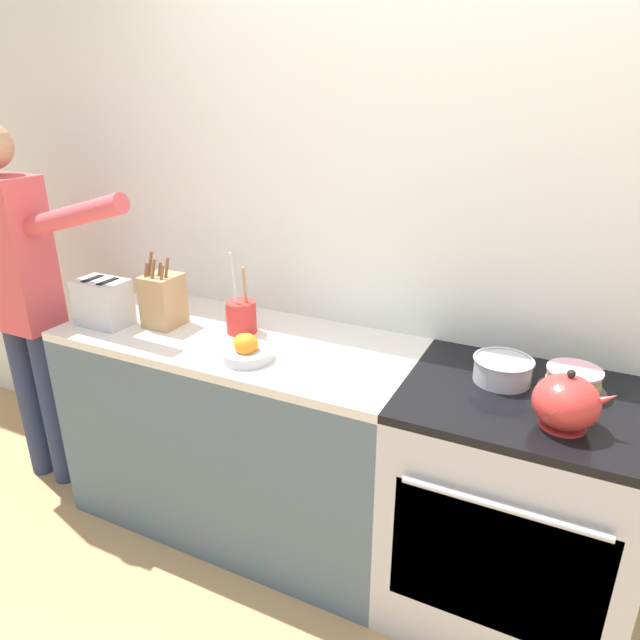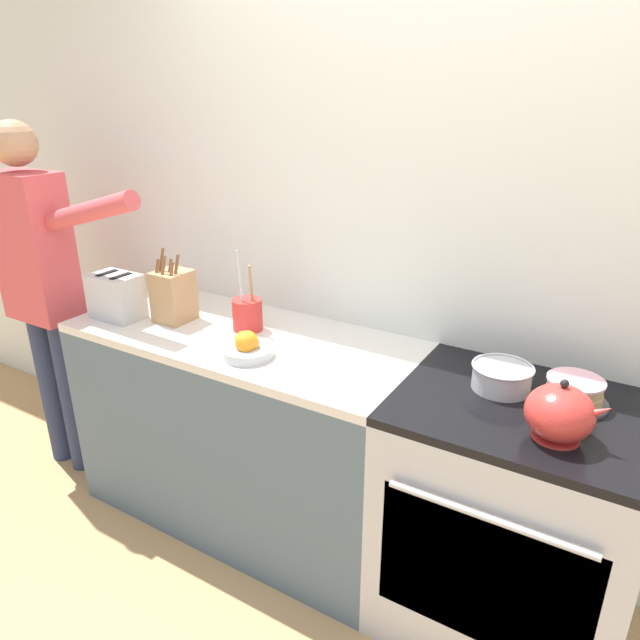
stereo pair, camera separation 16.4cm
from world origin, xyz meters
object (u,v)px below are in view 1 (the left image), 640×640
(knife_block, at_px, (163,300))
(fruit_bowl, at_px, (246,349))
(stove_range, at_px, (509,508))
(person_baker, at_px, (18,283))
(layer_cake, at_px, (573,381))
(tea_kettle, at_px, (567,403))
(mixing_bowl, at_px, (503,370))
(utensil_crock, at_px, (241,316))
(toaster, at_px, (103,302))

(knife_block, distance_m, fruit_bowl, 0.51)
(stove_range, relative_size, person_baker, 0.53)
(knife_block, bearing_deg, layer_cake, 4.45)
(tea_kettle, bearing_deg, layer_cake, 87.96)
(stove_range, xyz_separation_m, mixing_bowl, (-0.09, 0.07, 0.49))
(utensil_crock, relative_size, fruit_bowl, 1.75)
(stove_range, height_order, tea_kettle, tea_kettle)
(mixing_bowl, bearing_deg, fruit_bowl, -164.93)
(utensil_crock, relative_size, person_baker, 0.20)
(person_baker, bearing_deg, fruit_bowl, 12.02)
(person_baker, bearing_deg, utensil_crock, 23.59)
(layer_cake, bearing_deg, toaster, -172.81)
(stove_range, distance_m, fruit_bowl, 1.09)
(utensil_crock, bearing_deg, stove_range, -2.53)
(mixing_bowl, relative_size, person_baker, 0.12)
(mixing_bowl, height_order, knife_block, knife_block)
(toaster, bearing_deg, mixing_bowl, 7.36)
(tea_kettle, distance_m, utensil_crock, 1.26)
(stove_range, relative_size, knife_block, 2.86)
(toaster, bearing_deg, fruit_bowl, -2.29)
(stove_range, bearing_deg, mixing_bowl, 140.89)
(utensil_crock, bearing_deg, mixing_bowl, 1.36)
(stove_range, distance_m, utensil_crock, 1.24)
(layer_cake, height_order, knife_block, knife_block)
(tea_kettle, bearing_deg, mixing_bowl, 135.07)
(fruit_bowl, relative_size, person_baker, 0.11)
(stove_range, height_order, knife_block, knife_block)
(utensil_crock, height_order, person_baker, person_baker)
(stove_range, distance_m, layer_cake, 0.51)
(layer_cake, xyz_separation_m, toaster, (-1.81, -0.23, 0.06))
(layer_cake, xyz_separation_m, person_baker, (-2.28, -0.26, 0.09))
(fruit_bowl, bearing_deg, utensil_crock, 127.13)
(tea_kettle, bearing_deg, fruit_bowl, -178.74)
(stove_range, distance_m, person_baker, 2.23)
(layer_cake, relative_size, mixing_bowl, 1.06)
(toaster, bearing_deg, knife_block, 24.51)
(layer_cake, bearing_deg, knife_block, -175.55)
(knife_block, height_order, toaster, knife_block)
(layer_cake, xyz_separation_m, utensil_crock, (-1.25, -0.05, 0.03))
(tea_kettle, relative_size, person_baker, 0.14)
(tea_kettle, height_order, mixing_bowl, tea_kettle)
(layer_cake, height_order, person_baker, person_baker)
(stove_range, xyz_separation_m, toaster, (-1.68, -0.13, 0.55))
(person_baker, bearing_deg, stove_range, 16.12)
(utensil_crock, bearing_deg, person_baker, -168.07)
(mixing_bowl, distance_m, fruit_bowl, 0.90)
(utensil_crock, bearing_deg, fruit_bowl, -52.87)
(fruit_bowl, xyz_separation_m, person_baker, (-1.19, -0.01, 0.09))
(knife_block, height_order, person_baker, person_baker)
(layer_cake, bearing_deg, mixing_bowl, -174.06)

